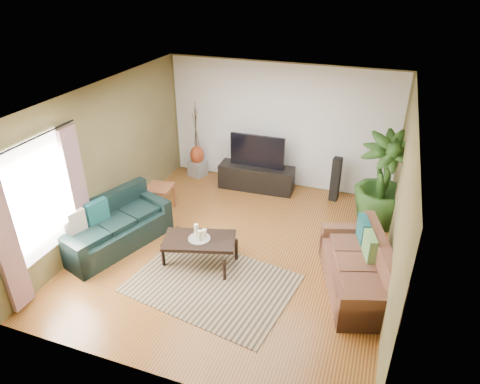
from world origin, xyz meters
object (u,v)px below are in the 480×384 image
at_px(coffee_table, 200,251).
at_px(pedestal, 198,168).
at_px(sofa_right, 357,266).
at_px(tv_stand, 256,178).
at_px(television, 257,151).
at_px(speaker_left, 242,162).
at_px(vase, 197,155).
at_px(potted_plant, 383,181).
at_px(sofa_left, 114,224).
at_px(side_table, 160,198).
at_px(speaker_right, 336,179).

xyz_separation_m(coffee_table, pedestal, (-1.43, 3.03, -0.06)).
height_order(sofa_right, tv_stand, sofa_right).
height_order(television, speaker_left, television).
relative_size(television, vase, 2.65).
bearing_deg(potted_plant, vase, 169.49).
bearing_deg(tv_stand, sofa_left, -122.82).
relative_size(sofa_left, tv_stand, 1.20).
bearing_deg(pedestal, sofa_left, -93.33).
bearing_deg(potted_plant, sofa_right, -95.44).
bearing_deg(tv_stand, pedestal, 170.46).
bearing_deg(sofa_left, sofa_right, -68.14).
distance_m(tv_stand, potted_plant, 2.76).
distance_m(sofa_left, tv_stand, 3.33).
bearing_deg(vase, tv_stand, -7.07).
relative_size(coffee_table, tv_stand, 0.71).
xyz_separation_m(television, vase, (-1.50, 0.17, -0.38)).
relative_size(sofa_right, side_table, 3.50).
xyz_separation_m(sofa_right, speaker_right, (-0.73, 2.72, 0.05)).
distance_m(television, vase, 1.56).
height_order(tv_stand, speaker_left, speaker_left).
bearing_deg(television, coffee_table, -91.47).
relative_size(tv_stand, pedestal, 4.63).
xyz_separation_m(tv_stand, television, (-0.00, 0.02, 0.62)).
height_order(television, vase, television).
distance_m(television, side_table, 2.28).
bearing_deg(side_table, pedestal, 88.73).
bearing_deg(sofa_left, coffee_table, -70.48).
bearing_deg(sofa_left, tv_stand, -11.71).
xyz_separation_m(coffee_table, potted_plant, (2.69, 2.27, 0.67)).
bearing_deg(sofa_right, side_table, -123.17).
xyz_separation_m(pedestal, side_table, (-0.04, -1.72, 0.09)).
height_order(speaker_left, vase, speaker_left).
distance_m(television, speaker_left, 0.59).
xyz_separation_m(sofa_left, vase, (0.18, 3.06, 0.09)).
bearing_deg(speaker_left, sofa_left, -95.70).
bearing_deg(sofa_right, tv_stand, -155.00).
relative_size(sofa_left, pedestal, 5.57).
xyz_separation_m(coffee_table, speaker_right, (1.77, 2.93, 0.24)).
relative_size(pedestal, vase, 0.78).
distance_m(coffee_table, potted_plant, 3.58).
xyz_separation_m(sofa_left, speaker_right, (3.37, 2.95, 0.05)).
bearing_deg(speaker_right, potted_plant, -28.16).
bearing_deg(speaker_right, sofa_right, -67.72).
distance_m(speaker_right, vase, 3.20).
distance_m(sofa_left, speaker_left, 3.32).
xyz_separation_m(sofa_left, pedestal, (0.18, 3.06, -0.25)).
bearing_deg(television, tv_stand, -90.00).
xyz_separation_m(potted_plant, pedestal, (-4.12, 0.76, -0.73)).
bearing_deg(sofa_right, television, -155.21).
relative_size(tv_stand, speaker_right, 1.71).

